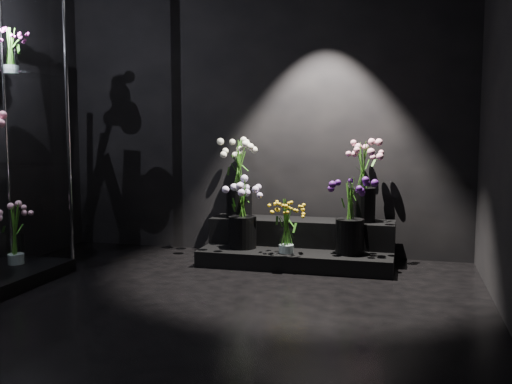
% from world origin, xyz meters
% --- Properties ---
extents(floor, '(4.00, 4.00, 0.00)m').
position_xyz_m(floor, '(0.00, 0.00, 0.00)').
color(floor, black).
rests_on(floor, ground).
extents(wall_back, '(4.00, 0.00, 4.00)m').
position_xyz_m(wall_back, '(0.00, 2.00, 1.40)').
color(wall_back, black).
rests_on(wall_back, floor).
extents(display_riser, '(1.70, 0.75, 0.38)m').
position_xyz_m(display_riser, '(0.45, 1.66, 0.16)').
color(display_riser, black).
rests_on(display_riser, floor).
extents(bouquet_orange_bells, '(0.29, 0.29, 0.47)m').
position_xyz_m(bouquet_orange_bells, '(0.40, 1.35, 0.38)').
color(bouquet_orange_bells, white).
rests_on(bouquet_orange_bells, display_riser).
extents(bouquet_lilac, '(0.39, 0.39, 0.61)m').
position_xyz_m(bouquet_lilac, '(-0.03, 1.47, 0.48)').
color(bouquet_lilac, black).
rests_on(bouquet_lilac, display_riser).
extents(bouquet_purple, '(0.36, 0.36, 0.65)m').
position_xyz_m(bouquet_purple, '(0.93, 1.46, 0.50)').
color(bouquet_purple, black).
rests_on(bouquet_purple, display_riser).
extents(bouquet_cream_roses, '(0.45, 0.45, 0.74)m').
position_xyz_m(bouquet_cream_roses, '(-0.15, 1.75, 0.80)').
color(bouquet_cream_roses, black).
rests_on(bouquet_cream_roses, display_riser).
extents(bouquet_pink_roses, '(0.44, 0.44, 0.73)m').
position_xyz_m(bouquet_pink_roses, '(1.00, 1.78, 0.80)').
color(bouquet_pink_roses, black).
rests_on(bouquet_pink_roses, display_riser).
extents(bouquet_case_magenta, '(0.21, 0.21, 0.34)m').
position_xyz_m(bouquet_case_magenta, '(-1.60, 0.45, 1.81)').
color(bouquet_case_magenta, white).
rests_on(bouquet_case_magenta, display_case).
extents(bouquet_case_base_pink, '(0.41, 0.41, 0.49)m').
position_xyz_m(bouquet_case_base_pink, '(-1.68, 0.51, 0.37)').
color(bouquet_case_base_pink, white).
rests_on(bouquet_case_base_pink, display_case).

